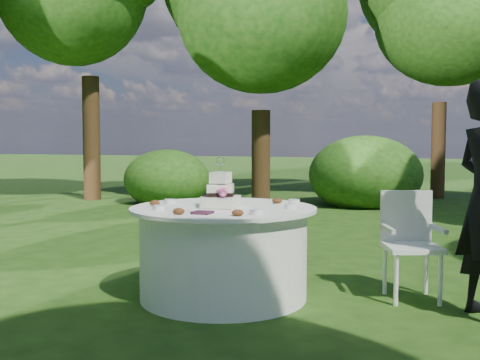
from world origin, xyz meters
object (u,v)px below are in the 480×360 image
object	(u,v)px
cake	(221,194)
chair	(409,236)
table	(223,252)
napkins	(202,213)

from	to	relation	value
cake	chair	xyz separation A→B (m)	(1.47, 0.61, -0.36)
table	cake	xyz separation A→B (m)	(-0.00, -0.05, 0.50)
napkins	chair	xyz separation A→B (m)	(1.44, 1.03, -0.26)
napkins	table	size ratio (longest dim) A/B	0.09
napkins	cake	world-z (taller)	cake
napkins	table	bearing A→B (deg)	92.76
napkins	table	world-z (taller)	napkins
table	chair	world-z (taller)	chair
table	napkins	bearing A→B (deg)	-87.24
napkins	cake	size ratio (longest dim) A/B	0.34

